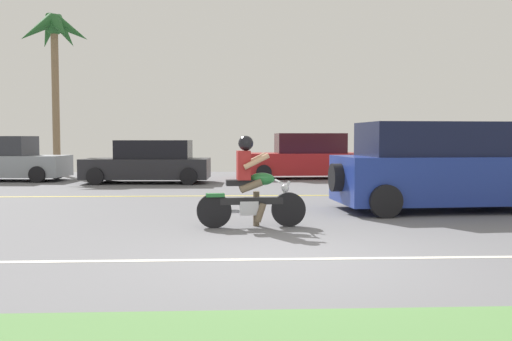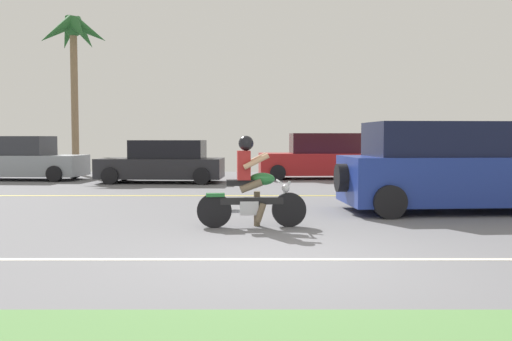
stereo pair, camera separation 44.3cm
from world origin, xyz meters
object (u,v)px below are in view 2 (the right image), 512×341
Objects in this scene: parked_car_2 at (319,158)px; suv_nearby at (446,168)px; parked_car_0 at (18,159)px; parked_car_1 at (162,163)px; motorcyclist at (250,189)px; palm_tree_0 at (72,41)px; parked_car_3 at (508,162)px.

suv_nearby is at bearing -80.31° from parked_car_2.
parked_car_1 is (5.41, -1.19, -0.06)m from parked_car_0.
suv_nearby is at bearing -34.60° from parked_car_0.
motorcyclist is 0.28× the size of palm_tree_0.
palm_tree_0 is (-4.43, 4.41, 4.85)m from parked_car_1.
parked_car_2 is 11.35m from palm_tree_0.
palm_tree_0 is (-7.50, 13.92, 4.87)m from motorcyclist.
parked_car_1 is at bearing 107.90° from motorcyclist.
parked_car_2 is 0.66× the size of palm_tree_0.
parked_car_2 reaches higher than parked_car_0.
parked_car_2 is at bearing 99.69° from suv_nearby.
parked_car_0 is 1.04× the size of parked_car_2.
palm_tree_0 is at bearing 73.09° from parked_car_0.
parked_car_3 is (16.83, -2.03, 0.00)m from parked_car_0.
parked_car_2 is 6.44m from parked_car_3.
parked_car_1 is 7.91m from palm_tree_0.
parked_car_0 is 10.97m from parked_car_2.
parked_car_2 is at bearing 77.67° from motorcyclist.
motorcyclist is 9.99m from parked_car_1.
parked_car_3 is 17.37m from palm_tree_0.
parked_car_0 is at bearing -106.91° from palm_tree_0.
palm_tree_0 reaches higher than suv_nearby.
parked_car_3 reaches higher than parked_car_1.
parked_car_1 is 0.64× the size of palm_tree_0.
palm_tree_0 is (-11.55, 11.86, 4.63)m from suv_nearby.
suv_nearby is 7.89m from parked_car_3.
parked_car_3 is at bearing -4.20° from parked_car_1.
parked_car_3 is at bearing -18.32° from palm_tree_0.
palm_tree_0 is at bearing 135.15° from parked_car_1.
parked_car_3 is at bearing 46.10° from motorcyclist.
motorcyclist is 13.65m from parked_car_0.
motorcyclist is 0.41× the size of parked_car_0.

